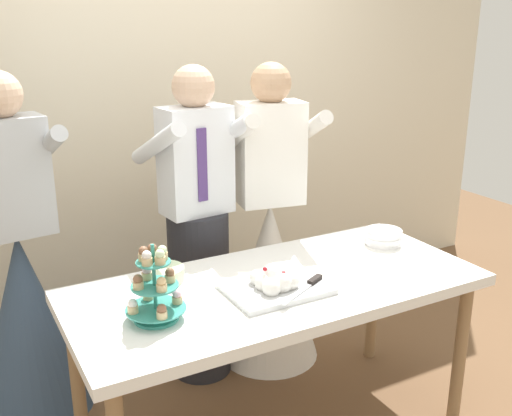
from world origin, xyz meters
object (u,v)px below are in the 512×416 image
Objects in this scene: person_guest at (24,301)px; dessert_table at (277,298)px; plate_stack at (383,237)px; person_groom at (198,244)px; main_cake_tray at (277,282)px; person_bride at (270,261)px; cupcake_stand at (155,288)px; round_cake at (164,276)px.

dessert_table is at bearing -38.62° from person_guest.
plate_stack is 0.11× the size of person_groom.
dessert_table is 4.29× the size of main_cake_tray.
person_groom and person_bride have the same top height.
plate_stack reaches higher than dessert_table.
person_groom is at bearing 97.55° from dessert_table.
person_groom and person_guest have the same top height.
person_bride is (0.32, 0.62, -0.12)m from dessert_table.
person_bride is at bearing -5.06° from person_groom.
person_bride is at bearing -6.04° from person_guest.
plate_stack is (1.28, 0.20, -0.09)m from cupcake_stand.
cupcake_stand reaches higher than dessert_table.
cupcake_stand is 0.18× the size of person_bride.
cupcake_stand is 1.27× the size of round_cake.
plate_stack is 0.11× the size of person_bride.
person_guest reaches higher than cupcake_stand.
cupcake_stand is 1.64× the size of plate_stack.
round_cake is at bearing -152.81° from person_bride.
main_cake_tray is 0.74m from person_groom.
person_groom is (-0.04, 0.73, -0.07)m from main_cake_tray.
round_cake is 0.14× the size of person_guest.
person_guest is at bearing 134.71° from round_cake.
round_cake is at bearing -129.09° from person_groom.
person_guest is (-0.86, 0.10, -0.16)m from person_groom.
round_cake is at bearing 175.16° from plate_stack.
cupcake_stand is 0.54m from main_cake_tray.
plate_stack is 0.95m from person_groom.
main_cake_tray is 0.25× the size of person_guest.
main_cake_tray is at bearing -86.59° from person_groom.
person_guest is at bearing 137.47° from main_cake_tray.
person_bride is 1.00× the size of person_guest.
person_bride reaches higher than plate_stack.
person_guest is at bearing 173.96° from person_bride.
cupcake_stand is 0.18× the size of person_guest.
person_bride is 1.28m from person_guest.
person_bride reaches higher than main_cake_tray.
person_groom is at bearing 146.69° from plate_stack.
cupcake_stand is at bearing -123.85° from person_groom.
plate_stack is 0.11× the size of person_guest.
plate_stack is at bearing 15.80° from main_cake_tray.
round_cake is 0.88m from person_bride.
person_guest is at bearing 159.49° from plate_stack.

